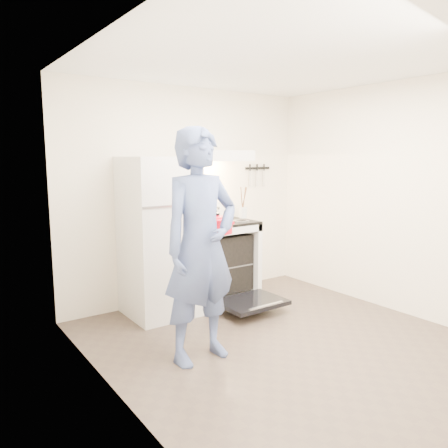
{
  "coord_description": "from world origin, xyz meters",
  "views": [
    {
      "loc": [
        -2.67,
        -2.69,
        1.7
      ],
      "look_at": [
        -0.05,
        1.0,
        1.0
      ],
      "focal_mm": 35.0,
      "sensor_mm": 36.0,
      "label": 1
    }
  ],
  "objects_px": {
    "refrigerator": "(159,237)",
    "dutch_oven": "(218,226)",
    "stove_body": "(220,262)",
    "person": "(201,246)",
    "tea_kettle": "(209,208)"
  },
  "relations": [
    {
      "from": "refrigerator",
      "to": "person",
      "type": "relative_size",
      "value": 0.88
    },
    {
      "from": "refrigerator",
      "to": "dutch_oven",
      "type": "height_order",
      "value": "refrigerator"
    },
    {
      "from": "refrigerator",
      "to": "dutch_oven",
      "type": "distance_m",
      "value": 0.9
    },
    {
      "from": "stove_body",
      "to": "tea_kettle",
      "type": "distance_m",
      "value": 0.66
    },
    {
      "from": "person",
      "to": "stove_body",
      "type": "bearing_deg",
      "value": 45.31
    },
    {
      "from": "dutch_oven",
      "to": "refrigerator",
      "type": "bearing_deg",
      "value": 101.01
    },
    {
      "from": "stove_body",
      "to": "dutch_oven",
      "type": "xyz_separation_m",
      "value": [
        -0.64,
        -0.89,
        0.6
      ]
    },
    {
      "from": "refrigerator",
      "to": "person",
      "type": "bearing_deg",
      "value": -100.24
    },
    {
      "from": "person",
      "to": "dutch_oven",
      "type": "distance_m",
      "value": 0.49
    },
    {
      "from": "stove_body",
      "to": "dutch_oven",
      "type": "distance_m",
      "value": 1.25
    },
    {
      "from": "stove_body",
      "to": "person",
      "type": "bearing_deg",
      "value": -130.66
    },
    {
      "from": "tea_kettle",
      "to": "dutch_oven",
      "type": "bearing_deg",
      "value": -119.22
    },
    {
      "from": "refrigerator",
      "to": "stove_body",
      "type": "xyz_separation_m",
      "value": [
        0.81,
        0.02,
        -0.39
      ]
    },
    {
      "from": "stove_body",
      "to": "tea_kettle",
      "type": "relative_size",
      "value": 3.02
    },
    {
      "from": "refrigerator",
      "to": "person",
      "type": "distance_m",
      "value": 1.19
    }
  ]
}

